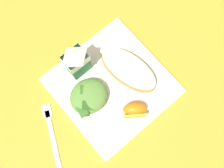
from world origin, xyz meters
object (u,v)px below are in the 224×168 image
Objects in this scene: cheesy_pizza_bread at (129,70)px; milk_carton at (76,61)px; green_salad_pile at (89,96)px; metal_fork at (52,133)px; orange_wedge_front at (134,110)px; white_plate at (112,86)px.

cheesy_pizza_bread is 0.14m from milk_carton.
green_salad_pile is at bearing -110.73° from milk_carton.
milk_carton reaches higher than metal_fork.
orange_wedge_front is 0.39× the size of metal_fork.
milk_carton is at bearing 27.85° from metal_fork.
white_plate is 0.09m from orange_wedge_front.
green_salad_pile reaches higher than cheesy_pizza_bread.
metal_fork is (-0.13, -0.01, -0.03)m from green_salad_pile.
green_salad_pile is at bearing 122.22° from orange_wedge_front.
white_plate is 2.55× the size of milk_carton.
cheesy_pizza_bread is 1.83× the size of green_salad_pile.
milk_carton reaches higher than white_plate.
white_plate is at bearing -10.05° from green_salad_pile.
metal_fork is (-0.20, 0.01, -0.01)m from white_plate.
white_plate is at bearing 178.57° from cheesy_pizza_bread.
cheesy_pizza_bread is (0.06, -0.00, 0.03)m from white_plate.
green_salad_pile is 0.91× the size of milk_carton.
white_plate reaches higher than metal_fork.
orange_wedge_front is at bearing -123.97° from cheesy_pizza_bread.
green_salad_pile reaches higher than white_plate.
metal_fork is at bearing 153.81° from orange_wedge_front.
cheesy_pizza_bread is 0.26m from metal_fork.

